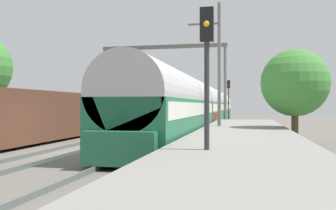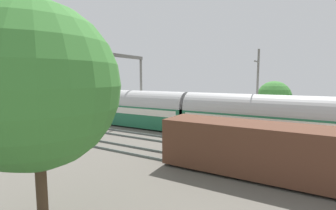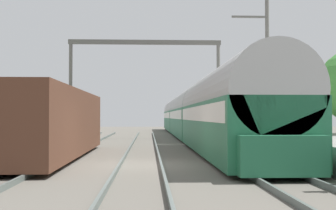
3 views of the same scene
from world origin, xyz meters
name	(u,v)px [view 2 (image 2 of 3)]	position (x,y,z in m)	size (l,w,h in m)	color
track_east	(333,149)	(3.87, 0.00, 0.08)	(1.52, 60.00, 0.16)	#58615D
platform	(304,131)	(7.69, 2.00, 0.45)	(4.40, 28.00, 0.90)	gray
passenger_train	(123,107)	(3.87, 20.19, 1.97)	(2.93, 49.20, 3.82)	#236B47
freight_car	(283,152)	(-3.87, 2.82, 1.47)	(2.80, 13.00, 2.70)	#563323
person_crossing	(183,119)	(5.34, 13.28, 1.03)	(0.45, 0.45, 1.73)	#2F2F2F
railway_signal_far	(92,94)	(5.79, 27.39, 3.17)	(0.36, 0.30, 4.95)	#2D2D33
catenary_gantry	(105,75)	(0.00, 19.11, 5.60)	(12.15, 0.28, 7.86)	slate
catenary_pole_east_mid	(257,91)	(6.23, 5.97, 4.15)	(1.90, 0.20, 8.00)	slate
tree_west_background	(36,86)	(-12.80, 9.53, 5.05)	(5.48, 5.48, 7.80)	#4C3826
tree_east_background	(274,98)	(10.30, 4.96, 3.25)	(3.54, 3.54, 5.04)	#4C3826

